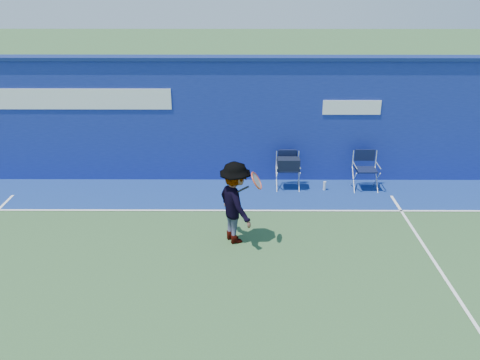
{
  "coord_description": "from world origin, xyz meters",
  "views": [
    {
      "loc": [
        0.96,
        -6.97,
        5.0
      ],
      "look_at": [
        0.91,
        2.6,
        1.0
      ],
      "focal_mm": 38.0,
      "sensor_mm": 36.0,
      "label": 1
    }
  ],
  "objects_px": {
    "tennis_player": "(235,203)",
    "directors_chair_right": "(365,178)",
    "directors_chair_left": "(288,173)",
    "water_bottle": "(325,186)"
  },
  "relations": [
    {
      "from": "directors_chair_right",
      "to": "directors_chair_left",
      "type": "bearing_deg",
      "value": 178.5
    },
    {
      "from": "directors_chair_right",
      "to": "water_bottle",
      "type": "relative_size",
      "value": 4.22
    },
    {
      "from": "water_bottle",
      "to": "tennis_player",
      "type": "relative_size",
      "value": 0.13
    },
    {
      "from": "directors_chair_right",
      "to": "tennis_player",
      "type": "relative_size",
      "value": 0.57
    },
    {
      "from": "directors_chair_left",
      "to": "water_bottle",
      "type": "distance_m",
      "value": 0.94
    },
    {
      "from": "tennis_player",
      "to": "directors_chair_right",
      "type": "bearing_deg",
      "value": 39.34
    },
    {
      "from": "water_bottle",
      "to": "tennis_player",
      "type": "distance_m",
      "value": 3.35
    },
    {
      "from": "water_bottle",
      "to": "tennis_player",
      "type": "height_order",
      "value": "tennis_player"
    },
    {
      "from": "directors_chair_right",
      "to": "water_bottle",
      "type": "height_order",
      "value": "directors_chair_right"
    },
    {
      "from": "directors_chair_left",
      "to": "tennis_player",
      "type": "relative_size",
      "value": 0.56
    }
  ]
}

